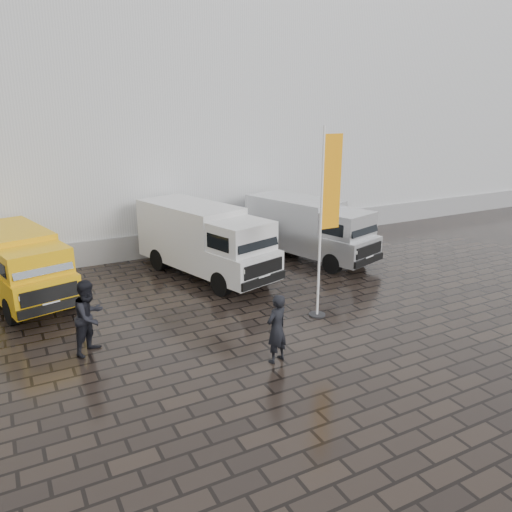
{
  "coord_description": "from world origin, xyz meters",
  "views": [
    {
      "loc": [
        -7.63,
        -11.57,
        6.13
      ],
      "look_at": [
        -0.39,
        2.2,
        1.34
      ],
      "focal_mm": 35.0,
      "sensor_mm": 36.0,
      "label": 1
    }
  ],
  "objects_px": {
    "van_yellow": "(20,268)",
    "person_tent": "(90,317)",
    "flagpole": "(326,213)",
    "person_front": "(277,329)",
    "wheelie_bin": "(343,223)",
    "van_white": "(205,242)",
    "van_silver": "(310,230)"
  },
  "relations": [
    {
      "from": "van_silver",
      "to": "wheelie_bin",
      "type": "height_order",
      "value": "van_silver"
    },
    {
      "from": "flagpole",
      "to": "person_front",
      "type": "bearing_deg",
      "value": -145.43
    },
    {
      "from": "van_yellow",
      "to": "van_silver",
      "type": "height_order",
      "value": "van_silver"
    },
    {
      "from": "van_yellow",
      "to": "wheelie_bin",
      "type": "distance_m",
      "value": 14.54
    },
    {
      "from": "person_tent",
      "to": "wheelie_bin",
      "type": "bearing_deg",
      "value": -13.81
    },
    {
      "from": "van_yellow",
      "to": "flagpole",
      "type": "height_order",
      "value": "flagpole"
    },
    {
      "from": "van_yellow",
      "to": "van_silver",
      "type": "bearing_deg",
      "value": -16.1
    },
    {
      "from": "wheelie_bin",
      "to": "person_tent",
      "type": "distance_m",
      "value": 14.7
    },
    {
      "from": "van_yellow",
      "to": "person_front",
      "type": "relative_size",
      "value": 2.81
    },
    {
      "from": "van_white",
      "to": "wheelie_bin",
      "type": "height_order",
      "value": "van_white"
    },
    {
      "from": "wheelie_bin",
      "to": "person_tent",
      "type": "bearing_deg",
      "value": -168.5
    },
    {
      "from": "wheelie_bin",
      "to": "person_front",
      "type": "xyz_separation_m",
      "value": [
        -9.13,
        -9.36,
        0.35
      ]
    },
    {
      "from": "van_yellow",
      "to": "van_silver",
      "type": "distance_m",
      "value": 10.66
    },
    {
      "from": "wheelie_bin",
      "to": "van_silver",
      "type": "bearing_deg",
      "value": -160.36
    },
    {
      "from": "van_yellow",
      "to": "person_tent",
      "type": "height_order",
      "value": "van_yellow"
    },
    {
      "from": "van_silver",
      "to": "flagpole",
      "type": "relative_size",
      "value": 1.01
    },
    {
      "from": "van_white",
      "to": "van_silver",
      "type": "distance_m",
      "value": 4.53
    },
    {
      "from": "van_silver",
      "to": "person_front",
      "type": "height_order",
      "value": "van_silver"
    },
    {
      "from": "van_white",
      "to": "flagpole",
      "type": "height_order",
      "value": "flagpole"
    },
    {
      "from": "van_yellow",
      "to": "person_tent",
      "type": "xyz_separation_m",
      "value": [
        1.3,
        -4.54,
        -0.17
      ]
    },
    {
      "from": "van_white",
      "to": "person_front",
      "type": "distance_m",
      "value": 6.79
    },
    {
      "from": "flagpole",
      "to": "person_tent",
      "type": "xyz_separation_m",
      "value": [
        -6.6,
        0.79,
        -2.16
      ]
    },
    {
      "from": "flagpole",
      "to": "person_tent",
      "type": "relative_size",
      "value": 2.85
    },
    {
      "from": "wheelie_bin",
      "to": "person_front",
      "type": "distance_m",
      "value": 13.08
    },
    {
      "from": "van_yellow",
      "to": "person_front",
      "type": "bearing_deg",
      "value": -67.6
    },
    {
      "from": "van_white",
      "to": "flagpole",
      "type": "distance_m",
      "value": 5.51
    },
    {
      "from": "van_silver",
      "to": "wheelie_bin",
      "type": "relative_size",
      "value": 5.32
    },
    {
      "from": "van_white",
      "to": "van_silver",
      "type": "xyz_separation_m",
      "value": [
        4.53,
        0.0,
        -0.08
      ]
    },
    {
      "from": "van_yellow",
      "to": "van_white",
      "type": "bearing_deg",
      "value": -17.84
    },
    {
      "from": "van_yellow",
      "to": "wheelie_bin",
      "type": "bearing_deg",
      "value": -5.04
    },
    {
      "from": "van_yellow",
      "to": "van_silver",
      "type": "relative_size",
      "value": 0.88
    },
    {
      "from": "van_yellow",
      "to": "flagpole",
      "type": "xyz_separation_m",
      "value": [
        7.9,
        -5.32,
        2.0
      ]
    }
  ]
}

